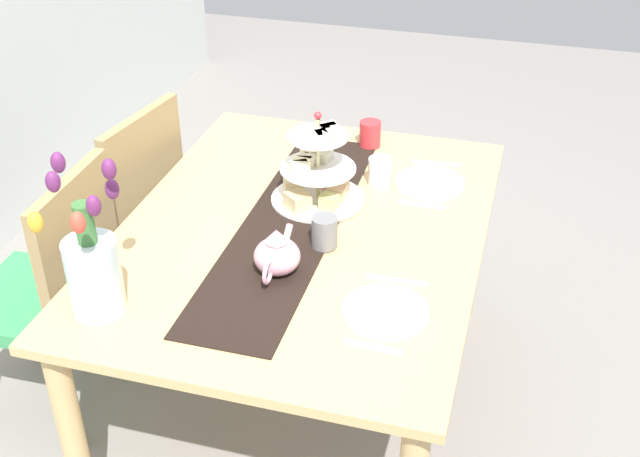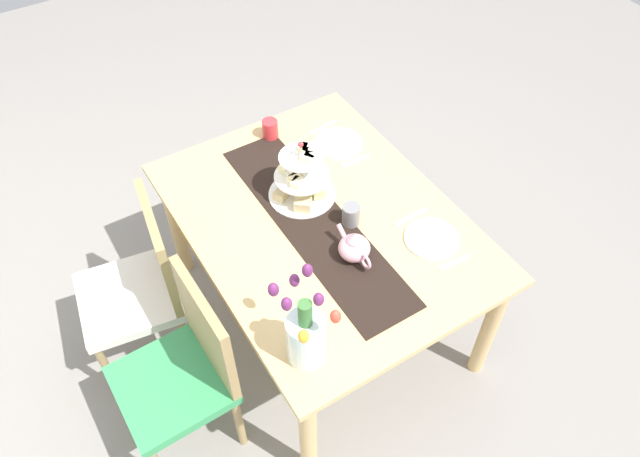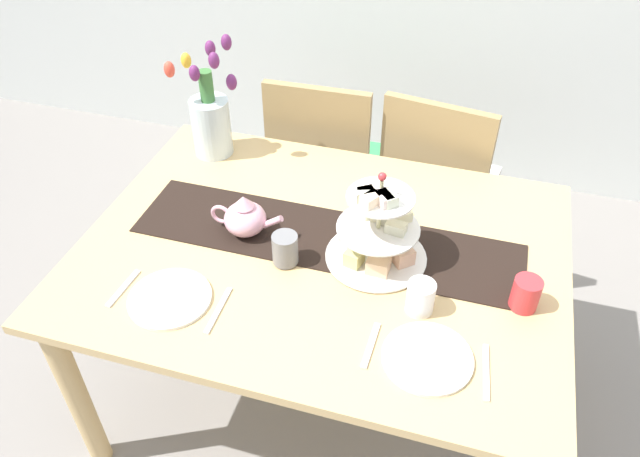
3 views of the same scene
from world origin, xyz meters
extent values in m
plane|color=gray|center=(0.00, 0.00, 0.00)|extent=(8.00, 8.00, 0.00)
cube|color=tan|center=(0.00, 0.00, 0.72)|extent=(1.45, 1.08, 0.03)
cylinder|color=tan|center=(0.66, -0.47, 0.35)|extent=(0.07, 0.07, 0.70)
cylinder|color=tan|center=(-0.66, 0.47, 0.35)|extent=(0.07, 0.07, 0.70)
cylinder|color=tan|center=(0.66, 0.47, 0.35)|extent=(0.07, 0.07, 0.70)
cylinder|color=#9C8254|center=(-0.04, 1.02, 0.21)|extent=(0.04, 0.04, 0.41)
cylinder|color=#9C8254|center=(-0.03, 0.66, 0.21)|extent=(0.04, 0.04, 0.41)
cylinder|color=#9C8254|center=(-0.39, 0.66, 0.21)|extent=(0.04, 0.04, 0.41)
cube|color=#389356|center=(-0.22, 0.84, 0.43)|extent=(0.43, 0.43, 0.05)
cube|color=#9C8254|center=(-0.21, 0.65, 0.69)|extent=(0.42, 0.05, 0.45)
cylinder|color=#9C8254|center=(0.48, 0.99, 0.21)|extent=(0.04, 0.04, 0.41)
cylinder|color=#9C8254|center=(0.13, 1.05, 0.21)|extent=(0.04, 0.04, 0.41)
cylinder|color=#9C8254|center=(0.43, 0.63, 0.21)|extent=(0.04, 0.04, 0.41)
cylinder|color=#9C8254|center=(0.07, 0.69, 0.21)|extent=(0.04, 0.04, 0.41)
cube|color=silver|center=(0.28, 0.84, 0.43)|extent=(0.48, 0.48, 0.05)
cube|color=#9C8254|center=(0.25, 0.65, 0.69)|extent=(0.42, 0.10, 0.45)
cube|color=black|center=(0.00, 0.04, 0.73)|extent=(1.20, 0.28, 0.00)
cylinder|color=beige|center=(0.17, 0.00, 0.87)|extent=(0.01, 0.01, 0.28)
cylinder|color=white|center=(0.17, 0.00, 0.74)|extent=(0.30, 0.30, 0.01)
cylinder|color=white|center=(0.17, 0.00, 0.85)|extent=(0.24, 0.24, 0.01)
cylinder|color=white|center=(0.17, 0.00, 0.96)|extent=(0.19, 0.19, 0.01)
cube|color=beige|center=(0.25, -0.01, 0.77)|extent=(0.07, 0.07, 0.05)
cube|color=beige|center=(0.19, 0.09, 0.76)|extent=(0.07, 0.07, 0.04)
cube|color=beige|center=(0.09, 0.04, 0.77)|extent=(0.09, 0.09, 0.05)
cube|color=#D1D080|center=(0.11, -0.05, 0.76)|extent=(0.06, 0.06, 0.05)
cube|color=beige|center=(0.19, -0.06, 0.76)|extent=(0.07, 0.06, 0.05)
cube|color=beige|center=(0.22, -0.01, 0.87)|extent=(0.06, 0.04, 0.03)
cube|color=#F3EAB7|center=(0.22, 0.05, 0.87)|extent=(0.07, 0.06, 0.03)
cube|color=silver|center=(0.18, 0.04, 0.87)|extent=(0.04, 0.06, 0.03)
cube|color=#F2E6B8|center=(0.15, 0.05, 0.87)|extent=(0.05, 0.06, 0.03)
cube|color=#EBE8BC|center=(0.12, 0.05, 0.87)|extent=(0.06, 0.07, 0.03)
cube|color=beige|center=(0.13, -0.01, 0.98)|extent=(0.06, 0.05, 0.03)
cube|color=silver|center=(0.12, -0.03, 0.98)|extent=(0.07, 0.06, 0.03)
cube|color=beige|center=(0.15, -0.04, 0.98)|extent=(0.06, 0.07, 0.03)
cube|color=silver|center=(0.18, -0.03, 0.98)|extent=(0.06, 0.07, 0.03)
cube|color=silver|center=(0.19, -0.02, 0.98)|extent=(0.06, 0.07, 0.03)
sphere|color=red|center=(0.17, 0.00, 1.03)|extent=(0.02, 0.02, 0.02)
ellipsoid|color=#E5A8BC|center=(-0.25, 0.00, 0.78)|extent=(0.13, 0.13, 0.10)
cone|color=#E5A8BC|center=(-0.25, 0.00, 0.85)|extent=(0.06, 0.06, 0.04)
cylinder|color=#E5A8BC|center=(-0.16, 0.00, 0.79)|extent=(0.07, 0.02, 0.06)
torus|color=#E5A8BC|center=(-0.33, 0.00, 0.78)|extent=(0.07, 0.01, 0.07)
cylinder|color=silver|center=(-0.53, 0.39, 0.84)|extent=(0.14, 0.14, 0.21)
cylinder|color=#3D7538|center=(-0.53, 0.39, 0.99)|extent=(0.05, 0.05, 0.12)
ellipsoid|color=#6B2860|center=(-0.42, 0.37, 1.04)|extent=(0.04, 0.04, 0.06)
ellipsoid|color=#6B2860|center=(-0.48, 0.47, 1.12)|extent=(0.04, 0.04, 0.06)
ellipsoid|color=#6B2860|center=(-0.53, 0.46, 1.10)|extent=(0.04, 0.04, 0.06)
ellipsoid|color=yellow|center=(-0.63, 0.46, 1.05)|extent=(0.04, 0.04, 0.06)
ellipsoid|color=#EF4C38|center=(-0.63, 0.34, 1.07)|extent=(0.04, 0.04, 0.06)
ellipsoid|color=#6B2860|center=(-0.54, 0.35, 1.06)|extent=(0.04, 0.04, 0.06)
ellipsoid|color=#6B2860|center=(-0.46, 0.34, 1.12)|extent=(0.04, 0.04, 0.06)
cylinder|color=white|center=(-0.34, -0.33, 0.74)|extent=(0.23, 0.23, 0.01)
cube|color=silver|center=(-0.49, -0.33, 0.73)|extent=(0.03, 0.15, 0.01)
cube|color=silver|center=(-0.20, -0.33, 0.73)|extent=(0.02, 0.17, 0.01)
cylinder|color=white|center=(0.37, -0.33, 0.74)|extent=(0.23, 0.23, 0.01)
cube|color=silver|center=(0.23, -0.33, 0.73)|extent=(0.02, 0.15, 0.01)
cube|color=silver|center=(0.52, -0.33, 0.73)|extent=(0.03, 0.17, 0.01)
cylinder|color=slate|center=(-0.09, -0.09, 0.78)|extent=(0.08, 0.08, 0.09)
cylinder|color=white|center=(0.32, -0.17, 0.78)|extent=(0.08, 0.08, 0.09)
cylinder|color=red|center=(0.59, -0.07, 0.78)|extent=(0.08, 0.08, 0.09)
camera|label=1|loc=(-1.99, -0.61, 2.04)|focal=45.54mm
camera|label=2|loc=(-1.48, 0.93, 2.66)|focal=34.05mm
camera|label=3|loc=(0.39, -1.32, 1.97)|focal=34.36mm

